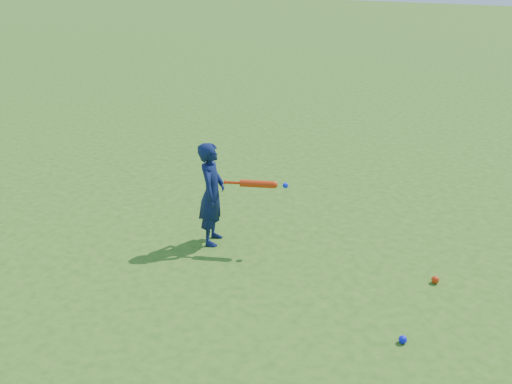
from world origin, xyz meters
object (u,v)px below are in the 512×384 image
(ground_ball_red, at_px, (435,280))
(bat_swing, at_px, (260,184))
(ground_ball_blue, at_px, (403,340))
(child, at_px, (212,194))

(ground_ball_red, distance_m, bat_swing, 2.07)
(ground_ball_red, height_order, bat_swing, bat_swing)
(ground_ball_blue, distance_m, bat_swing, 2.26)
(bat_swing, bearing_deg, ground_ball_blue, -47.49)
(ground_ball_red, bearing_deg, child, -170.25)
(child, distance_m, bat_swing, 0.58)
(child, xyz_separation_m, bat_swing, (0.52, 0.18, 0.17))
(ground_ball_red, relative_size, ground_ball_blue, 1.09)
(child, bearing_deg, ground_ball_red, -102.55)
(ground_ball_red, xyz_separation_m, bat_swing, (-1.92, -0.24, 0.72))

